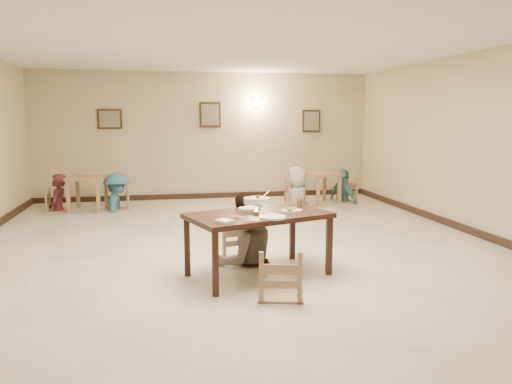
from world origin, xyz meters
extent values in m
plane|color=beige|center=(0.00, 0.00, 0.00)|extent=(10.00, 10.00, 0.00)
plane|color=white|center=(0.00, 0.00, 3.00)|extent=(10.00, 10.00, 0.00)
plane|color=#CAB68F|center=(0.00, 5.00, 1.50)|extent=(10.00, 0.00, 10.00)
plane|color=#CAB68F|center=(0.00, -5.00, 1.50)|extent=(10.00, 0.00, 10.00)
plane|color=#CAB68F|center=(4.00, 0.00, 1.50)|extent=(0.00, 10.00, 10.00)
cube|color=black|center=(0.00, 4.97, 0.06)|extent=(8.00, 0.06, 0.12)
cube|color=black|center=(3.97, 0.00, 0.06)|extent=(0.06, 10.00, 0.12)
cube|color=#341F11|center=(-2.20, 4.96, 1.90)|extent=(0.55, 0.03, 0.45)
cube|color=gray|center=(-2.20, 4.94, 1.90)|extent=(0.45, 0.01, 0.37)
cube|color=#341F11|center=(0.10, 4.96, 2.00)|extent=(0.50, 0.03, 0.60)
cube|color=gray|center=(0.10, 4.94, 2.00)|extent=(0.41, 0.01, 0.49)
cube|color=#341F11|center=(2.60, 4.96, 1.85)|extent=(0.45, 0.03, 0.55)
cube|color=gray|center=(2.60, 4.94, 1.85)|extent=(0.37, 0.01, 0.45)
cube|color=#FFD88C|center=(1.20, 4.96, 2.30)|extent=(0.16, 0.05, 0.22)
cube|color=#341A11|center=(0.06, -1.14, 0.75)|extent=(1.87, 1.42, 0.06)
cube|color=#341A11|center=(-0.54, -1.77, 0.36)|extent=(0.07, 0.07, 0.72)
cube|color=#341A11|center=(0.92, -1.28, 0.36)|extent=(0.07, 0.07, 0.72)
cube|color=#341A11|center=(-0.80, -1.00, 0.36)|extent=(0.07, 0.07, 0.72)
cube|color=#341A11|center=(0.66, -0.51, 0.36)|extent=(0.07, 0.07, 0.72)
cube|color=tan|center=(-0.03, -0.45, 0.43)|extent=(0.44, 0.44, 0.05)
cube|color=tan|center=(0.15, -1.91, 0.47)|extent=(0.48, 0.48, 0.05)
imported|color=gray|center=(-0.01, -0.54, 0.96)|extent=(1.10, 0.97, 1.92)
torus|color=silver|center=(0.02, -1.19, 0.91)|extent=(0.24, 0.24, 0.01)
cylinder|color=silver|center=(0.02, -1.19, 0.80)|extent=(0.06, 0.06, 0.04)
cone|color=#FFA526|center=(0.02, -1.19, 0.84)|extent=(0.04, 0.04, 0.05)
cylinder|color=white|center=(0.02, -1.19, 0.94)|extent=(0.31, 0.31, 0.07)
cylinder|color=#C55A1D|center=(0.02, -1.19, 0.97)|extent=(0.27, 0.27, 0.02)
sphere|color=#2D7223|center=(0.03, -1.20, 0.99)|extent=(0.04, 0.04, 0.04)
cylinder|color=silver|center=(0.14, -1.13, 1.00)|extent=(0.14, 0.09, 0.10)
cylinder|color=silver|center=(0.12, -1.13, 0.84)|extent=(0.01, 0.01, 0.14)
cylinder|color=silver|center=(-0.07, -1.13, 0.84)|extent=(0.01, 0.01, 0.14)
cylinder|color=silver|center=(0.02, -1.30, 0.84)|extent=(0.01, 0.01, 0.14)
cylinder|color=white|center=(0.00, -0.86, 0.79)|extent=(0.28, 0.28, 0.02)
ellipsoid|color=white|center=(0.00, -0.86, 0.80)|extent=(0.18, 0.15, 0.06)
cylinder|color=white|center=(0.16, -1.47, 0.79)|extent=(0.31, 0.31, 0.02)
ellipsoid|color=white|center=(0.16, -1.47, 0.80)|extent=(0.20, 0.17, 0.07)
cylinder|color=white|center=(0.47, -1.12, 0.79)|extent=(0.28, 0.28, 0.02)
sphere|color=#2D7223|center=(0.43, -1.20, 0.82)|extent=(0.05, 0.05, 0.05)
cylinder|color=white|center=(-0.24, -1.37, 0.79)|extent=(0.10, 0.10, 0.02)
cylinder|color=#AD0003|center=(-0.24, -1.37, 0.80)|extent=(0.08, 0.08, 0.01)
cube|color=white|center=(-0.42, -1.62, 0.80)|extent=(0.21, 0.22, 0.03)
cube|color=silver|center=(-0.37, -1.53, 0.79)|extent=(0.11, 0.17, 0.01)
cube|color=silver|center=(-0.33, -1.53, 0.79)|extent=(0.11, 0.17, 0.01)
cylinder|color=white|center=(0.66, -0.85, 0.85)|extent=(0.07, 0.07, 0.15)
cylinder|color=orange|center=(0.66, -0.85, 0.84)|extent=(0.06, 0.06, 0.11)
cube|color=#A67A5A|center=(-2.60, 3.81, 0.69)|extent=(0.83, 0.83, 0.06)
cube|color=#A67A5A|center=(-2.95, 3.56, 0.33)|extent=(0.07, 0.07, 0.66)
cube|color=#A67A5A|center=(-2.35, 3.46, 0.33)|extent=(0.07, 0.07, 0.66)
cube|color=#A67A5A|center=(-2.85, 4.16, 0.33)|extent=(0.07, 0.07, 0.66)
cube|color=#A67A5A|center=(-2.26, 4.06, 0.33)|extent=(0.07, 0.07, 0.66)
cube|color=#A67A5A|center=(2.49, 3.76, 0.67)|extent=(0.87, 0.87, 0.06)
cube|color=#A67A5A|center=(2.30, 3.40, 0.32)|extent=(0.07, 0.07, 0.64)
cube|color=#A67A5A|center=(2.85, 3.57, 0.32)|extent=(0.07, 0.07, 0.64)
cube|color=#A67A5A|center=(2.13, 3.95, 0.32)|extent=(0.07, 0.07, 0.64)
cube|color=#A67A5A|center=(2.68, 4.12, 0.32)|extent=(0.07, 0.07, 0.64)
cube|color=tan|center=(-3.21, 3.86, 0.42)|extent=(0.43, 0.43, 0.05)
cube|color=tan|center=(-2.00, 3.78, 0.44)|extent=(0.45, 0.45, 0.05)
cube|color=tan|center=(1.93, 3.83, 0.46)|extent=(0.47, 0.47, 0.05)
cube|color=tan|center=(3.05, 3.83, 0.48)|extent=(0.49, 0.49, 0.05)
imported|color=#4F1C24|center=(-3.21, 3.86, 0.78)|extent=(0.42, 0.60, 1.56)
imported|color=teal|center=(-2.00, 3.78, 0.79)|extent=(0.61, 1.04, 1.58)
imported|color=silver|center=(1.93, 3.83, 0.84)|extent=(0.67, 0.90, 1.68)
imported|color=teal|center=(3.05, 3.83, 0.77)|extent=(0.64, 0.98, 1.54)
camera|label=1|loc=(-1.10, -6.97, 1.92)|focal=35.00mm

